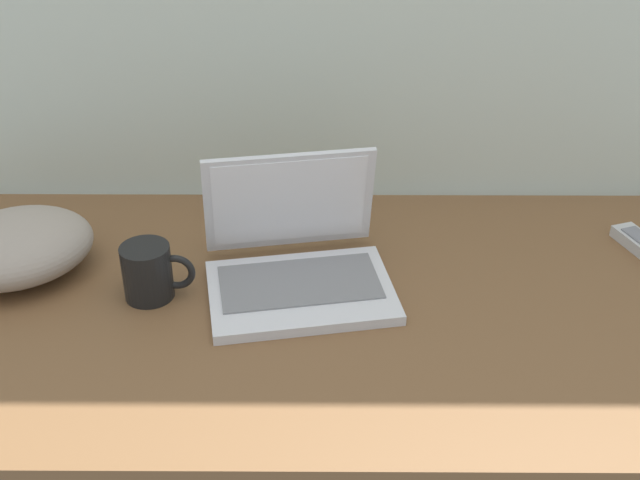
# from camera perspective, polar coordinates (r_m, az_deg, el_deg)

# --- Properties ---
(desk) EXTENTS (1.60, 0.76, 0.03)m
(desk) POSITION_cam_1_polar(r_m,az_deg,el_deg) (1.39, 1.34, -4.76)
(desk) COLOR brown
(desk) RESTS_ON ground
(laptop) EXTENTS (0.35, 0.31, 0.21)m
(laptop) POSITION_cam_1_polar(r_m,az_deg,el_deg) (1.41, -1.63, -1.38)
(laptop) COLOR silver
(laptop) RESTS_ON desk
(coffee_mug) EXTENTS (0.12, 0.08, 0.10)m
(coffee_mug) POSITION_cam_1_polar(r_m,az_deg,el_deg) (1.40, -11.82, -2.15)
(coffee_mug) COLOR black
(coffee_mug) RESTS_ON desk
(cushion) EXTENTS (0.34, 0.33, 0.11)m
(cushion) POSITION_cam_1_polar(r_m,az_deg,el_deg) (1.52, -20.38, -0.46)
(cushion) COLOR gray
(cushion) RESTS_ON desk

